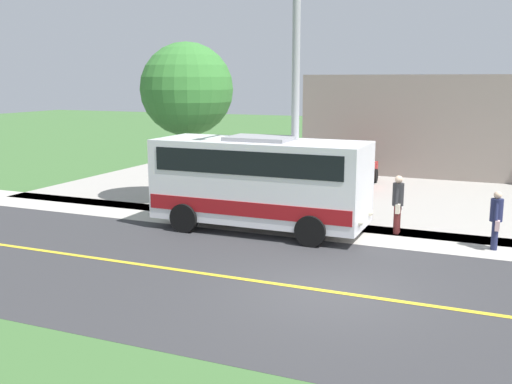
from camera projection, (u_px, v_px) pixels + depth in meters
name	position (u px, v px, depth m)	size (l,w,h in m)	color
ground_plane	(330.00, 292.00, 13.18)	(120.00, 120.00, 0.00)	#3D6633
road_surface	(330.00, 292.00, 13.18)	(8.00, 100.00, 0.01)	#333335
sidewalk	(378.00, 236.00, 17.88)	(2.40, 100.00, 0.01)	#B2ADA3
parking_lot_surface	(492.00, 199.00, 23.24)	(14.00, 36.00, 0.01)	#9E9991
road_centre_line	(330.00, 291.00, 13.17)	(0.16, 100.00, 0.00)	gold
shuttle_bus_front	(260.00, 179.00, 18.29)	(2.63, 6.68, 2.93)	white
pedestrian_with_bags	(496.00, 218.00, 16.34)	(0.72, 0.34, 1.64)	#1E2347
pedestrian_waiting	(398.00, 202.00, 18.00)	(0.72, 0.34, 1.79)	#4C1919
street_light_pole	(294.00, 88.00, 17.76)	(1.97, 0.24, 7.98)	#9E9EA3
parked_car_near	(348.00, 171.00, 25.91)	(4.44, 2.10, 1.45)	#A51E1E
tree_curbside	(187.00, 90.00, 22.03)	(3.46, 3.46, 6.00)	brown
commercial_building	(496.00, 122.00, 30.99)	(10.00, 18.00, 4.85)	gray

